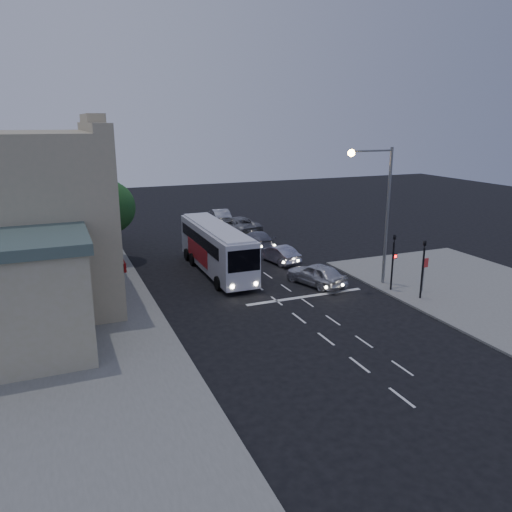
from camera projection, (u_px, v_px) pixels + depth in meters
name	position (u px, v px, depth m)	size (l,w,h in m)	color
ground	(291.00, 312.00, 28.91)	(120.00, 120.00, 0.00)	black
sidewalk_far	(48.00, 297.00, 31.25)	(12.00, 50.00, 0.12)	slate
road_markings	(286.00, 292.00, 32.33)	(8.00, 30.55, 0.01)	silver
tour_bus	(216.00, 247.00, 36.14)	(2.67, 11.29, 3.46)	silver
car_suv	(316.00, 274.00, 33.48)	(1.80, 4.48, 1.53)	silver
car_sedan_a	(278.00, 254.00, 38.85)	(1.45, 4.17, 1.37)	#A1A0B1
car_sedan_b	(257.00, 239.00, 43.64)	(1.98, 4.86, 1.41)	slate
car_sedan_c	(236.00, 225.00, 48.89)	(2.75, 5.95, 1.65)	gray
car_extra	(220.00, 216.00, 53.62)	(1.68, 4.81, 1.58)	#A6A6AA
traffic_signal_main	(393.00, 256.00, 31.77)	(0.25, 0.35, 4.10)	black
traffic_signal_side	(423.00, 262.00, 30.26)	(0.18, 0.15, 4.10)	black
regulatory_sign	(424.00, 269.00, 31.70)	(0.45, 0.12, 2.20)	slate
streetlight	(380.00, 201.00, 32.07)	(3.32, 0.44, 9.00)	slate
main_building	(22.00, 218.00, 29.56)	(10.12, 12.00, 11.00)	tan
low_building_south	(7.00, 299.00, 22.34)	(7.40, 5.40, 5.70)	tan
low_building_north	(36.00, 213.00, 40.89)	(9.40, 9.40, 6.50)	tan
street_tree	(109.00, 205.00, 38.11)	(4.00, 4.00, 6.20)	black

